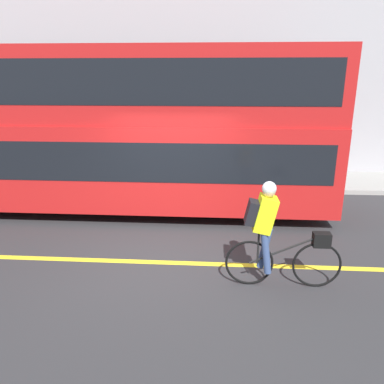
% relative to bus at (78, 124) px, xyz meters
% --- Properties ---
extents(ground_plane, '(80.00, 80.00, 0.00)m').
position_rel_bus_xyz_m(ground_plane, '(2.37, -2.66, -2.08)').
color(ground_plane, '#2D2D30').
extents(road_center_line, '(50.00, 0.14, 0.01)m').
position_rel_bus_xyz_m(road_center_line, '(2.37, -2.81, -2.08)').
color(road_center_line, yellow).
rests_on(road_center_line, ground_plane).
extents(sidewalk_curb, '(60.00, 2.19, 0.13)m').
position_rel_bus_xyz_m(sidewalk_curb, '(2.37, 2.57, -2.02)').
color(sidewalk_curb, gray).
rests_on(sidewalk_curb, ground_plane).
extents(building_facade, '(60.00, 0.30, 7.55)m').
position_rel_bus_xyz_m(building_facade, '(2.37, 3.82, 1.69)').
color(building_facade, '#9E9EA3').
rests_on(building_facade, ground_plane).
extents(bus, '(11.83, 2.50, 3.77)m').
position_rel_bus_xyz_m(bus, '(0.00, 0.00, 0.00)').
color(bus, black).
rests_on(bus, ground_plane).
extents(cyclist_on_bike, '(1.79, 0.32, 1.71)m').
position_rel_bus_xyz_m(cyclist_on_bike, '(4.17, -3.43, -1.17)').
color(cyclist_on_bike, black).
rests_on(cyclist_on_bike, ground_plane).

